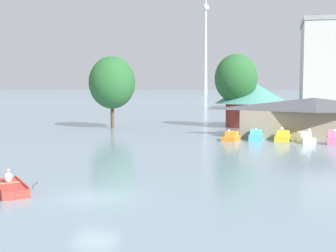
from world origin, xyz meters
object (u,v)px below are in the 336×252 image
pedal_boat_cyan (256,136)px  distant_broadcast_tower (206,21)px  pedal_boat_white (305,138)px  pedal_boat_pink (334,139)px  pedal_boat_orange (231,137)px  boathouse (314,117)px  green_roof_pavilion (252,100)px  rowboat_with_rower (10,188)px  pedal_boat_yellow (283,137)px  shoreline_tree_tall_left (112,83)px  shoreline_tree_mid (236,79)px

pedal_boat_cyan → distant_broadcast_tower: (-66.66, 374.86, 68.10)m
pedal_boat_white → pedal_boat_pink: (2.90, -0.93, 0.13)m
pedal_boat_orange → pedal_boat_cyan: 3.03m
boathouse → green_roof_pavilion: (-8.17, 13.66, 1.56)m
pedal_boat_orange → pedal_boat_cyan: bearing=128.4°
rowboat_with_rower → pedal_boat_yellow: 33.25m
rowboat_with_rower → pedal_boat_white: 33.84m
rowboat_with_rower → pedal_boat_yellow: size_ratio=1.31×
pedal_boat_cyan → shoreline_tree_tall_left: shoreline_tree_tall_left is taller
boathouse → distant_broadcast_tower: 383.36m
pedal_boat_white → pedal_boat_pink: size_ratio=1.36×
pedal_boat_orange → boathouse: boathouse is taller
shoreline_tree_mid → shoreline_tree_tall_left: bearing=-161.7°
green_roof_pavilion → shoreline_tree_tall_left: bearing=-158.3°
pedal_boat_cyan → shoreline_tree_tall_left: 24.53m
pedal_boat_pink → green_roof_pavilion: size_ratio=0.21×
pedal_boat_cyan → pedal_boat_yellow: (3.02, -0.30, -0.01)m
green_roof_pavilion → distant_broadcast_tower: 368.37m
green_roof_pavilion → shoreline_tree_mid: bearing=-137.3°
pedal_boat_cyan → pedal_boat_yellow: size_ratio=0.93×
boathouse → pedal_boat_yellow: bearing=-127.2°
pedal_boat_yellow → distant_broadcast_tower: distant_broadcast_tower is taller
rowboat_with_rower → distant_broadcast_tower: size_ratio=0.02×
pedal_boat_orange → boathouse: 11.17m
pedal_boat_cyan → pedal_boat_yellow: bearing=84.1°
pedal_boat_white → shoreline_tree_tall_left: 29.70m
pedal_boat_white → shoreline_tree_tall_left: size_ratio=0.31×
boathouse → rowboat_with_rower: bearing=-119.3°
pedal_boat_yellow → green_roof_pavilion: 19.27m
shoreline_tree_tall_left → distant_broadcast_tower: (-45.22, 364.70, 61.85)m
pedal_boat_white → distant_broadcast_tower: 388.69m
pedal_boat_yellow → green_roof_pavilion: size_ratio=0.27×
pedal_boat_cyan → pedal_boat_yellow: pedal_boat_yellow is taller
pedal_boat_orange → pedal_boat_pink: (10.95, -0.46, 0.18)m
rowboat_with_rower → pedal_boat_pink: bearing=100.1°
rowboat_with_rower → pedal_boat_orange: (9.87, 28.23, 0.16)m
pedal_boat_yellow → shoreline_tree_tall_left: bearing=-105.9°
green_roof_pavilion → distant_broadcast_tower: (-65.10, 356.79, 64.51)m
green_roof_pavilion → shoreline_tree_tall_left: (-19.87, -7.92, 2.65)m
pedal_boat_yellow → green_roof_pavilion: green_roof_pavilion is taller
pedal_boat_white → shoreline_tree_tall_left: (-26.82, 11.13, 6.26)m
pedal_boat_white → pedal_boat_cyan: bearing=-115.6°
pedal_boat_orange → distant_broadcast_tower: 387.75m
boathouse → pedal_boat_orange: bearing=-147.7°
rowboat_with_rower → shoreline_tree_mid: size_ratio=0.36×
pedal_boat_orange → shoreline_tree_mid: size_ratio=0.25×
pedal_boat_orange → green_roof_pavilion: 19.89m
pedal_boat_orange → pedal_boat_pink: size_ratio=1.14×
pedal_boat_pink → green_roof_pavilion: bearing=-149.5°
pedal_boat_yellow → pedal_boat_orange: bearing=-71.3°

